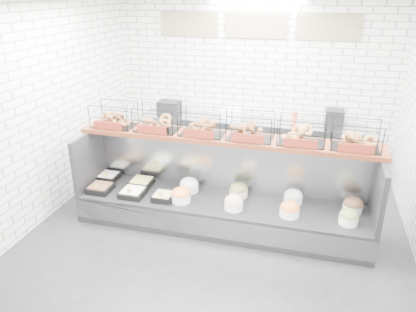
% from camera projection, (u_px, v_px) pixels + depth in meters
% --- Properties ---
extents(ground, '(5.50, 5.50, 0.00)m').
position_uv_depth(ground, '(216.00, 236.00, 5.47)').
color(ground, black).
rests_on(ground, ground).
extents(room_shell, '(5.02, 5.51, 3.01)m').
position_uv_depth(room_shell, '(228.00, 76.00, 5.21)').
color(room_shell, white).
rests_on(room_shell, ground).
extents(display_case, '(4.00, 0.90, 1.20)m').
position_uv_depth(display_case, '(222.00, 203.00, 5.65)').
color(display_case, black).
rests_on(display_case, ground).
extents(bagel_shelf, '(4.10, 0.50, 0.40)m').
position_uv_depth(bagel_shelf, '(226.00, 128.00, 5.40)').
color(bagel_shelf, '#461C0F').
rests_on(bagel_shelf, display_case).
extents(prep_counter, '(4.00, 0.60, 1.20)m').
position_uv_depth(prep_counter, '(248.00, 142.00, 7.45)').
color(prep_counter, '#93969B').
rests_on(prep_counter, ground).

